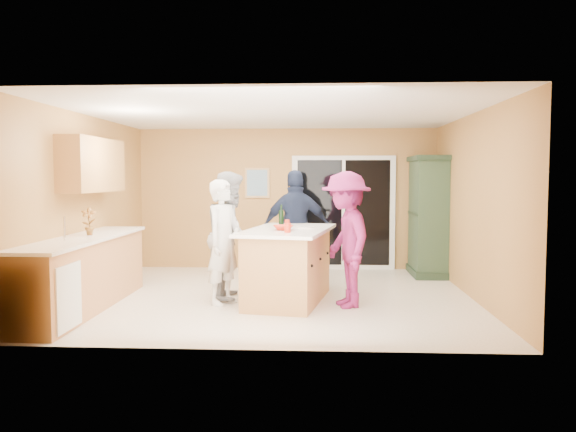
{
  "coord_description": "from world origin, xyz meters",
  "views": [
    {
      "loc": [
        0.58,
        -7.92,
        1.71
      ],
      "look_at": [
        0.15,
        0.1,
        1.15
      ],
      "focal_mm": 35.0,
      "sensor_mm": 36.0,
      "label": 1
    }
  ],
  "objects_px": {
    "woman_magenta": "(346,239)",
    "woman_grey": "(231,235)",
    "green_hutch": "(428,217)",
    "woman_white": "(224,242)",
    "woman_navy": "(296,229)",
    "kitchen_island": "(288,267)"
  },
  "relations": [
    {
      "from": "kitchen_island",
      "to": "green_hutch",
      "type": "height_order",
      "value": "green_hutch"
    },
    {
      "from": "kitchen_island",
      "to": "woman_white",
      "type": "height_order",
      "value": "woman_white"
    },
    {
      "from": "woman_white",
      "to": "woman_grey",
      "type": "relative_size",
      "value": 0.94
    },
    {
      "from": "woman_navy",
      "to": "woman_grey",
      "type": "bearing_deg",
      "value": 32.97
    },
    {
      "from": "green_hutch",
      "to": "woman_white",
      "type": "distance_m",
      "value": 3.98
    },
    {
      "from": "kitchen_island",
      "to": "woman_navy",
      "type": "bearing_deg",
      "value": 96.18
    },
    {
      "from": "woman_grey",
      "to": "kitchen_island",
      "type": "bearing_deg",
      "value": -104.91
    },
    {
      "from": "woman_magenta",
      "to": "green_hutch",
      "type": "bearing_deg",
      "value": 134.43
    },
    {
      "from": "kitchen_island",
      "to": "woman_white",
      "type": "relative_size",
      "value": 1.23
    },
    {
      "from": "woman_white",
      "to": "woman_magenta",
      "type": "relative_size",
      "value": 0.94
    },
    {
      "from": "kitchen_island",
      "to": "green_hutch",
      "type": "xyz_separation_m",
      "value": [
        2.32,
        2.19,
        0.54
      ]
    },
    {
      "from": "woman_navy",
      "to": "woman_magenta",
      "type": "bearing_deg",
      "value": 109.16
    },
    {
      "from": "woman_navy",
      "to": "kitchen_island",
      "type": "bearing_deg",
      "value": 76.16
    },
    {
      "from": "woman_magenta",
      "to": "woman_grey",
      "type": "bearing_deg",
      "value": -119.65
    },
    {
      "from": "green_hutch",
      "to": "woman_white",
      "type": "xyz_separation_m",
      "value": [
        -3.17,
        -2.39,
        -0.17
      ]
    },
    {
      "from": "woman_grey",
      "to": "woman_white",
      "type": "bearing_deg",
      "value": 171.96
    },
    {
      "from": "green_hutch",
      "to": "woman_navy",
      "type": "relative_size",
      "value": 1.14
    },
    {
      "from": "green_hutch",
      "to": "woman_navy",
      "type": "distance_m",
      "value": 2.54
    },
    {
      "from": "kitchen_island",
      "to": "green_hutch",
      "type": "relative_size",
      "value": 1.0
    },
    {
      "from": "green_hutch",
      "to": "woman_navy",
      "type": "bearing_deg",
      "value": -152.1
    },
    {
      "from": "kitchen_island",
      "to": "woman_navy",
      "type": "relative_size",
      "value": 1.14
    },
    {
      "from": "woman_navy",
      "to": "woman_magenta",
      "type": "distance_m",
      "value": 1.46
    }
  ]
}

